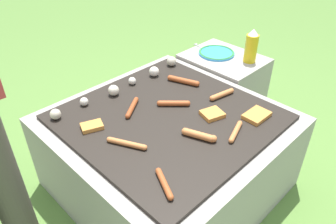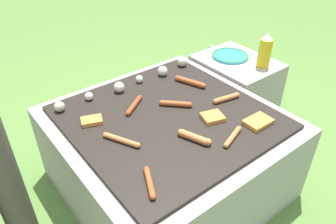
{
  "view_description": "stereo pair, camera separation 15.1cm",
  "coord_description": "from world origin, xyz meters",
  "px_view_note": "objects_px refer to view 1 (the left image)",
  "views": [
    {
      "loc": [
        -0.88,
        -0.88,
        1.33
      ],
      "look_at": [
        0.0,
        0.0,
        0.47
      ],
      "focal_mm": 35.0,
      "sensor_mm": 36.0,
      "label": 1
    },
    {
      "loc": [
        -0.76,
        -0.98,
        1.33
      ],
      "look_at": [
        0.0,
        0.0,
        0.47
      ],
      "focal_mm": 35.0,
      "sensor_mm": 36.0,
      "label": 2
    }
  ],
  "objects_px": {
    "sausage_front_center": "(236,132)",
    "condiment_bottle": "(251,47)",
    "fork_utensil": "(202,48)",
    "plate_colorful": "(217,53)"
  },
  "relations": [
    {
      "from": "fork_utensil",
      "to": "plate_colorful",
      "type": "bearing_deg",
      "value": -88.28
    },
    {
      "from": "sausage_front_center",
      "to": "plate_colorful",
      "type": "distance_m",
      "value": 0.81
    },
    {
      "from": "sausage_front_center",
      "to": "fork_utensil",
      "type": "relative_size",
      "value": 0.86
    },
    {
      "from": "sausage_front_center",
      "to": "condiment_bottle",
      "type": "distance_m",
      "value": 0.74
    },
    {
      "from": "sausage_front_center",
      "to": "condiment_bottle",
      "type": "bearing_deg",
      "value": 28.94
    },
    {
      "from": "condiment_bottle",
      "to": "fork_utensil",
      "type": "distance_m",
      "value": 0.34
    },
    {
      "from": "condiment_bottle",
      "to": "fork_utensil",
      "type": "bearing_deg",
      "value": 100.4
    },
    {
      "from": "condiment_bottle",
      "to": "plate_colorful",
      "type": "bearing_deg",
      "value": 105.17
    },
    {
      "from": "sausage_front_center",
      "to": "condiment_bottle",
      "type": "xyz_separation_m",
      "value": [
        0.64,
        0.35,
        0.09
      ]
    },
    {
      "from": "condiment_bottle",
      "to": "fork_utensil",
      "type": "xyz_separation_m",
      "value": [
        -0.06,
        0.32,
        -0.09
      ]
    }
  ]
}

